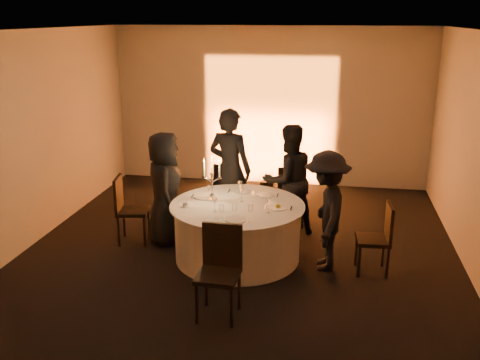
% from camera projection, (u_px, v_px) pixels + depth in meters
% --- Properties ---
extents(floor, '(7.00, 7.00, 0.00)m').
position_uv_depth(floor, '(237.00, 257.00, 7.33)').
color(floor, black).
rests_on(floor, ground).
extents(ceiling, '(7.00, 7.00, 0.00)m').
position_uv_depth(ceiling, '(237.00, 31.00, 6.44)').
color(ceiling, silver).
rests_on(ceiling, wall_back).
extents(wall_back, '(7.00, 0.00, 7.00)m').
position_uv_depth(wall_back, '(270.00, 107.00, 10.18)').
color(wall_back, beige).
rests_on(wall_back, floor).
extents(wall_front, '(7.00, 0.00, 7.00)m').
position_uv_depth(wall_front, '(145.00, 276.00, 3.59)').
color(wall_front, beige).
rests_on(wall_front, floor).
extents(wall_left, '(0.00, 7.00, 7.00)m').
position_uv_depth(wall_left, '(24.00, 142.00, 7.38)').
color(wall_left, beige).
rests_on(wall_left, floor).
extents(uplighter_fixture, '(0.25, 0.12, 0.10)m').
position_uv_depth(uplighter_fixture, '(267.00, 184.00, 10.32)').
color(uplighter_fixture, black).
rests_on(uplighter_fixture, floor).
extents(banquet_table, '(1.80, 1.80, 0.77)m').
position_uv_depth(banquet_table, '(237.00, 231.00, 7.21)').
color(banquet_table, black).
rests_on(banquet_table, floor).
extents(chair_left, '(0.50, 0.50, 0.98)m').
position_uv_depth(chair_left, '(127.00, 206.00, 7.69)').
color(chair_left, black).
rests_on(chair_left, floor).
extents(chair_back_left, '(0.45, 0.46, 0.85)m').
position_uv_depth(chair_back_left, '(227.00, 186.00, 8.85)').
color(chair_back_left, black).
rests_on(chair_back_left, floor).
extents(chair_back_right, '(0.58, 0.58, 1.01)m').
position_uv_depth(chair_back_right, '(289.00, 192.00, 8.21)').
color(chair_back_right, black).
rests_on(chair_back_right, floor).
extents(chair_right, '(0.43, 0.43, 0.93)m').
position_uv_depth(chair_right, '(379.00, 235.00, 6.76)').
color(chair_right, black).
rests_on(chair_right, floor).
extents(chair_front, '(0.46, 0.46, 1.02)m').
position_uv_depth(chair_front, '(220.00, 265.00, 5.81)').
color(chair_front, black).
rests_on(chair_front, floor).
extents(guest_left, '(0.74, 0.92, 1.63)m').
position_uv_depth(guest_left, '(165.00, 188.00, 7.62)').
color(guest_left, black).
rests_on(guest_left, floor).
extents(guest_back_left, '(0.78, 0.62, 1.88)m').
position_uv_depth(guest_back_left, '(230.00, 170.00, 8.09)').
color(guest_back_left, black).
rests_on(guest_back_left, floor).
extents(guest_back_right, '(1.03, 0.97, 1.68)m').
position_uv_depth(guest_back_right, '(288.00, 180.00, 7.90)').
color(guest_back_right, black).
rests_on(guest_back_right, floor).
extents(guest_right, '(0.66, 1.05, 1.57)m').
position_uv_depth(guest_right, '(326.00, 211.00, 6.82)').
color(guest_right, black).
rests_on(guest_right, floor).
extents(plate_left, '(0.36, 0.30, 0.01)m').
position_uv_depth(plate_left, '(205.00, 197.00, 7.39)').
color(plate_left, white).
rests_on(plate_left, banquet_table).
extents(plate_back_left, '(0.36, 0.28, 0.01)m').
position_uv_depth(plate_back_left, '(241.00, 191.00, 7.60)').
color(plate_back_left, white).
rests_on(plate_back_left, banquet_table).
extents(plate_back_right, '(0.36, 0.24, 0.01)m').
position_uv_depth(plate_back_right, '(265.00, 195.00, 7.46)').
color(plate_back_right, white).
rests_on(plate_back_right, banquet_table).
extents(plate_right, '(0.36, 0.26, 0.08)m').
position_uv_depth(plate_right, '(278.00, 207.00, 6.97)').
color(plate_right, white).
rests_on(plate_right, banquet_table).
extents(plate_front, '(0.35, 0.26, 0.01)m').
position_uv_depth(plate_front, '(235.00, 219.00, 6.56)').
color(plate_front, white).
rests_on(plate_front, banquet_table).
extents(coffee_cup, '(0.11, 0.11, 0.07)m').
position_uv_depth(coffee_cup, '(185.00, 205.00, 7.01)').
color(coffee_cup, white).
rests_on(coffee_cup, banquet_table).
extents(candelabra, '(0.26, 0.13, 0.63)m').
position_uv_depth(candelabra, '(212.00, 185.00, 7.20)').
color(candelabra, silver).
rests_on(candelabra, banquet_table).
extents(wine_glass_a, '(0.07, 0.07, 0.19)m').
position_uv_depth(wine_glass_a, '(215.00, 202.00, 6.80)').
color(wine_glass_a, silver).
rests_on(wine_glass_a, banquet_table).
extents(wine_glass_b, '(0.07, 0.07, 0.19)m').
position_uv_depth(wine_glass_b, '(240.00, 185.00, 7.45)').
color(wine_glass_b, silver).
rests_on(wine_glass_b, banquet_table).
extents(wine_glass_c, '(0.07, 0.07, 0.19)m').
position_uv_depth(wine_glass_c, '(242.00, 192.00, 7.17)').
color(wine_glass_c, silver).
rests_on(wine_glass_c, banquet_table).
extents(wine_glass_d, '(0.07, 0.07, 0.19)m').
position_uv_depth(wine_glass_d, '(269.00, 203.00, 6.75)').
color(wine_glass_d, silver).
rests_on(wine_glass_d, banquet_table).
extents(wine_glass_e, '(0.07, 0.07, 0.19)m').
position_uv_depth(wine_glass_e, '(241.00, 188.00, 7.31)').
color(wine_glass_e, silver).
rests_on(wine_glass_e, banquet_table).
extents(wine_glass_f, '(0.07, 0.07, 0.19)m').
position_uv_depth(wine_glass_f, '(209.00, 189.00, 7.27)').
color(wine_glass_f, silver).
rests_on(wine_glass_f, banquet_table).
extents(tumbler_a, '(0.07, 0.07, 0.09)m').
position_uv_depth(tumbler_a, '(251.00, 208.00, 6.83)').
color(tumbler_a, silver).
rests_on(tumbler_a, banquet_table).
extents(tumbler_b, '(0.07, 0.07, 0.09)m').
position_uv_depth(tumbler_b, '(222.00, 208.00, 6.83)').
color(tumbler_b, silver).
rests_on(tumbler_b, banquet_table).
extents(tumbler_c, '(0.07, 0.07, 0.09)m').
position_uv_depth(tumbler_c, '(234.00, 207.00, 6.87)').
color(tumbler_c, silver).
rests_on(tumbler_c, banquet_table).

